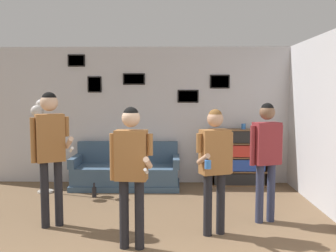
% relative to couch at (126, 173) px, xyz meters
% --- Properties ---
extents(wall_back, '(7.59, 0.08, 2.70)m').
position_rel_couch_xyz_m(wall_back, '(0.58, 0.42, 1.07)').
color(wall_back, silver).
rests_on(wall_back, ground_plane).
extents(couch, '(2.03, 0.80, 0.84)m').
position_rel_couch_xyz_m(couch, '(0.00, 0.00, 0.00)').
color(couch, '#3D5670').
rests_on(couch, ground_plane).
extents(bookshelf, '(1.17, 0.30, 1.10)m').
position_rel_couch_xyz_m(bookshelf, '(2.18, 0.20, 0.27)').
color(bookshelf, brown).
rests_on(bookshelf, ground_plane).
extents(floor_lamp, '(0.41, 0.44, 1.79)m').
position_rel_couch_xyz_m(floor_lamp, '(-1.42, -0.41, 1.14)').
color(floor_lamp, '#ADA89E').
rests_on(floor_lamp, ground_plane).
extents(person_player_foreground_left, '(0.60, 0.41, 1.81)m').
position_rel_couch_xyz_m(person_player_foreground_left, '(-0.72, -2.13, 0.85)').
color(person_player_foreground_left, black).
rests_on(person_player_foreground_left, ground_plane).
extents(person_player_foreground_center, '(0.50, 0.47, 1.65)m').
position_rel_couch_xyz_m(person_player_foreground_center, '(0.43, -2.82, 0.73)').
color(person_player_foreground_center, black).
rests_on(person_player_foreground_center, ground_plane).
extents(person_watcher_holding_cup, '(0.47, 0.51, 1.60)m').
position_rel_couch_xyz_m(person_watcher_holding_cup, '(1.43, -2.38, 0.70)').
color(person_watcher_holding_cup, black).
rests_on(person_watcher_holding_cup, ground_plane).
extents(person_spectator_near_bookshelf, '(0.48, 0.30, 1.67)m').
position_rel_couch_xyz_m(person_spectator_near_bookshelf, '(2.19, -1.89, 0.74)').
color(person_spectator_near_bookshelf, '#2D334C').
rests_on(person_spectator_near_bookshelf, ground_plane).
extents(bottle_on_floor, '(0.08, 0.08, 0.25)m').
position_rel_couch_xyz_m(bottle_on_floor, '(-0.46, -0.71, -0.18)').
color(bottle_on_floor, black).
rests_on(bottle_on_floor, ground_plane).
extents(drinking_cup, '(0.08, 0.08, 0.11)m').
position_rel_couch_xyz_m(drinking_cup, '(2.25, 0.20, 0.87)').
color(drinking_cup, blue).
rests_on(drinking_cup, bookshelf).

